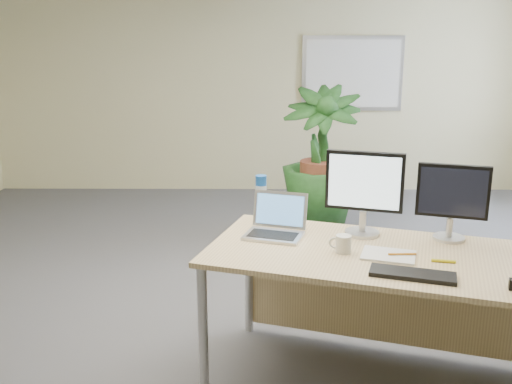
{
  "coord_description": "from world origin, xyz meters",
  "views": [
    {
      "loc": [
        0.03,
        -3.52,
        1.96
      ],
      "look_at": [
        -0.01,
        0.35,
        0.93
      ],
      "focal_mm": 40.0,
      "sensor_mm": 36.0,
      "label": 1
    }
  ],
  "objects_px": {
    "monitor_left": "(364,188)",
    "laptop": "(276,225)",
    "desk": "(403,277)",
    "monitor_right": "(452,197)",
    "floor_plant": "(320,164)"
  },
  "relations": [
    {
      "from": "monitor_left",
      "to": "laptop",
      "type": "xyz_separation_m",
      "value": [
        -0.52,
        0.0,
        -0.23
      ]
    },
    {
      "from": "desk",
      "to": "monitor_left",
      "type": "relative_size",
      "value": 4.57
    },
    {
      "from": "desk",
      "to": "monitor_right",
      "type": "xyz_separation_m",
      "value": [
        0.29,
        0.15,
        0.44
      ]
    },
    {
      "from": "laptop",
      "to": "monitor_right",
      "type": "bearing_deg",
      "value": -4.92
    },
    {
      "from": "desk",
      "to": "monitor_right",
      "type": "distance_m",
      "value": 0.54
    },
    {
      "from": "monitor_left",
      "to": "monitor_right",
      "type": "height_order",
      "value": "monitor_left"
    },
    {
      "from": "desk",
      "to": "laptop",
      "type": "distance_m",
      "value": 0.8
    },
    {
      "from": "floor_plant",
      "to": "laptop",
      "type": "bearing_deg",
      "value": -101.92
    },
    {
      "from": "desk",
      "to": "monitor_right",
      "type": "height_order",
      "value": "monitor_right"
    },
    {
      "from": "floor_plant",
      "to": "monitor_right",
      "type": "relative_size",
      "value": 3.34
    },
    {
      "from": "monitor_right",
      "to": "laptop",
      "type": "bearing_deg",
      "value": 175.08
    },
    {
      "from": "desk",
      "to": "laptop",
      "type": "bearing_deg",
      "value": 162.05
    },
    {
      "from": "monitor_right",
      "to": "laptop",
      "type": "distance_m",
      "value": 1.04
    },
    {
      "from": "monitor_right",
      "to": "laptop",
      "type": "xyz_separation_m",
      "value": [
        -1.01,
        0.09,
        -0.2
      ]
    },
    {
      "from": "desk",
      "to": "floor_plant",
      "type": "relative_size",
      "value": 1.55
    }
  ]
}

